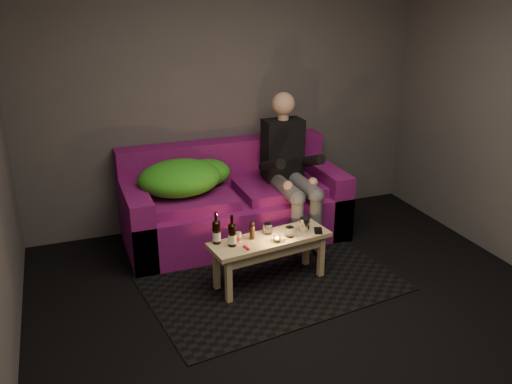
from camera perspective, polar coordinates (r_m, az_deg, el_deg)
floor at (r=3.91m, az=7.72°, el=-15.26°), size 4.50×4.50×0.00m
room at (r=3.63m, az=5.49°, el=10.52°), size 4.50×4.50×4.50m
rug at (r=4.57m, az=1.21°, el=-9.12°), size 2.17×1.70×0.01m
sofa at (r=5.18m, az=-2.43°, el=-1.41°), size 2.05×0.92×0.88m
green_blanket at (r=4.94m, az=-7.61°, el=1.54°), size 0.90×0.62×0.31m
person at (r=5.07m, az=3.54°, el=2.76°), size 0.37×0.85×1.37m
coffee_table at (r=4.37m, az=1.48°, el=-5.69°), size 1.03×0.45×0.41m
beer_bottle_a at (r=4.22m, az=-4.19°, el=-4.22°), size 0.07×0.07×0.26m
beer_bottle_b at (r=4.17m, az=-2.54°, el=-4.51°), size 0.06×0.06×0.26m
salt_shaker at (r=4.26m, az=-1.83°, el=-4.75°), size 0.04×0.04×0.08m
pepper_mill at (r=4.29m, az=-0.42°, el=-4.26°), size 0.05×0.05×0.12m
tumbler_back at (r=4.39m, az=1.22°, el=-3.87°), size 0.09×0.09×0.09m
tealight at (r=4.27m, az=2.21°, el=-4.97°), size 0.06×0.06×0.04m
tumbler_front at (r=4.34m, az=3.55°, el=-4.22°), size 0.08×0.08×0.08m
steel_cup at (r=4.45m, az=5.14°, el=-3.43°), size 0.10×0.10×0.11m
smartphone at (r=4.48m, az=6.56°, el=-4.06°), size 0.11×0.14×0.01m
red_lighter at (r=4.16m, az=-1.03°, el=-5.91°), size 0.04×0.08×0.01m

